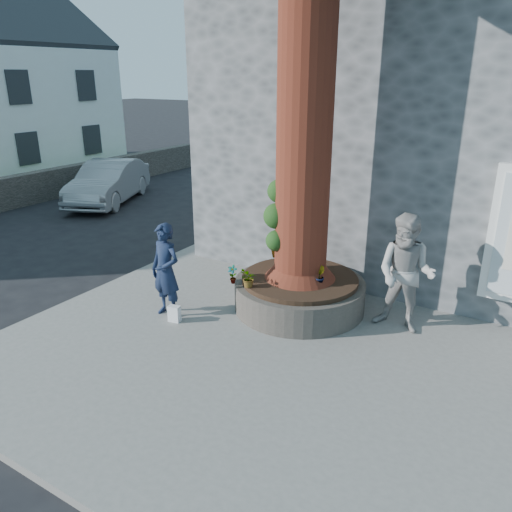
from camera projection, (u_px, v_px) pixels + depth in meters
The scene contains 13 objects.
ground at pixel (195, 351), 7.79m from camera, with size 120.00×120.00×0.00m, color black.
pavement at pixel (310, 345), 7.84m from camera, with size 9.00×8.00×0.12m, color slate.
yellow_line at pixel (106, 288), 10.09m from camera, with size 0.10×30.00×0.01m, color yellow.
stone_shop at pixel (475, 117), 11.23m from camera, with size 10.30×8.30×6.30m.
planter at pixel (299, 293), 8.86m from camera, with size 2.30×2.30×0.60m.
man at pixel (166, 271), 8.43m from camera, with size 0.60×0.39×1.64m, color #151F39.
woman at pixel (406, 274), 7.90m from camera, with size 0.95×0.74×1.94m, color #9F9B98.
shopping_bag at pixel (174, 314), 8.43m from camera, with size 0.20×0.12×0.28m, color white.
car_silver at pixel (109, 182), 16.51m from camera, with size 1.45×4.16×1.37m, color gray.
plant_a at pixel (232, 274), 8.43m from camera, with size 0.17×0.12×0.32m, color gray.
plant_b at pixel (319, 276), 8.34m from camera, with size 0.19×0.18×0.34m, color gray.
plant_c at pixel (276, 248), 9.64m from camera, with size 0.21×0.21×0.37m, color gray.
plant_d at pixel (248, 279), 8.28m from camera, with size 0.28×0.25×0.31m, color gray.
Camera 1 is at (4.38, -5.29, 4.09)m, focal length 35.00 mm.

